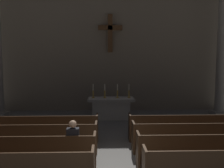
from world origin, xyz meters
TOP-DOWN VIEW (x-y plane):
  - pew_left_row_2 at (-2.58, 1.06)m, footprint 4.06×0.50m
  - pew_left_row_3 at (-2.58, 2.16)m, footprint 4.06×0.50m
  - pew_left_row_4 at (-2.58, 3.26)m, footprint 4.06×0.50m
  - pew_right_row_2 at (2.58, 1.06)m, footprint 4.06×0.50m
  - pew_right_row_3 at (2.58, 2.16)m, footprint 4.06×0.50m
  - pew_right_row_4 at (2.58, 3.26)m, footprint 4.06×0.50m
  - column_right_third at (5.59, 7.06)m, footprint 0.89×0.89m
  - altar at (0.00, 6.42)m, footprint 2.20×0.90m
  - candlestick_outer_left at (-0.85, 6.42)m, footprint 0.16×0.16m
  - candlestick_inner_left at (-0.30, 6.42)m, footprint 0.16×0.16m
  - candlestick_inner_right at (0.30, 6.42)m, footprint 0.16×0.16m
  - candlestick_outer_right at (0.85, 6.42)m, footprint 0.16×0.16m
  - apse_with_cross at (0.00, 8.47)m, footprint 12.14×0.49m
  - lone_worshipper at (-1.15, 1.10)m, footprint 0.32×0.43m

SIDE VIEW (x-z plane):
  - pew_left_row_2 at x=-2.58m, z-range 0.00..0.95m
  - pew_left_row_3 at x=-2.58m, z-range 0.00..0.95m
  - pew_left_row_4 at x=-2.58m, z-range 0.00..0.95m
  - pew_right_row_2 at x=2.58m, z-range 0.00..0.95m
  - pew_right_row_3 at x=2.58m, z-range 0.00..0.95m
  - pew_right_row_4 at x=2.58m, z-range 0.00..0.95m
  - altar at x=0.00m, z-range 0.03..1.04m
  - lone_worshipper at x=-1.15m, z-range 0.03..1.35m
  - candlestick_outer_left at x=-0.85m, z-range 0.89..1.55m
  - candlestick_inner_left at x=-0.30m, z-range 0.89..1.55m
  - candlestick_inner_right at x=0.30m, z-range 0.89..1.55m
  - candlestick_outer_right at x=0.85m, z-range 0.89..1.55m
  - column_right_third at x=5.59m, z-range -0.08..6.26m
  - apse_with_cross at x=0.00m, z-range 0.00..7.61m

